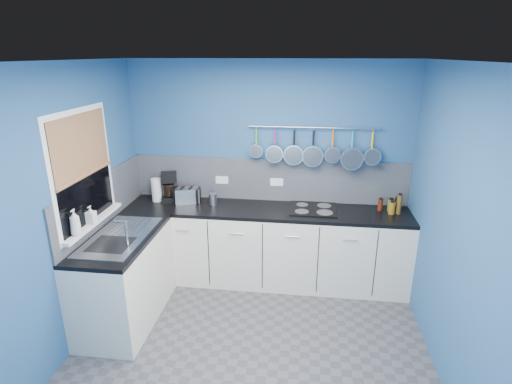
% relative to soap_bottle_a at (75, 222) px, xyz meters
% --- Properties ---
extents(floor, '(3.20, 3.00, 0.02)m').
position_rel_soap_bottle_a_xyz_m(floor, '(1.53, 0.02, -1.18)').
color(floor, '#47474C').
rests_on(floor, ground).
extents(ceiling, '(3.20, 3.00, 0.02)m').
position_rel_soap_bottle_a_xyz_m(ceiling, '(1.53, 0.02, 1.34)').
color(ceiling, white).
rests_on(ceiling, ground).
extents(wall_back, '(3.20, 0.02, 2.50)m').
position_rel_soap_bottle_a_xyz_m(wall_back, '(1.53, 1.53, 0.08)').
color(wall_back, '#265182').
rests_on(wall_back, ground).
extents(wall_front, '(3.20, 0.02, 2.50)m').
position_rel_soap_bottle_a_xyz_m(wall_front, '(1.53, -1.49, 0.08)').
color(wall_front, '#265182').
rests_on(wall_front, ground).
extents(wall_left, '(0.02, 3.00, 2.50)m').
position_rel_soap_bottle_a_xyz_m(wall_left, '(-0.08, 0.02, 0.08)').
color(wall_left, '#265182').
rests_on(wall_left, ground).
extents(wall_right, '(0.02, 3.00, 2.50)m').
position_rel_soap_bottle_a_xyz_m(wall_right, '(3.14, 0.02, 0.08)').
color(wall_right, '#265182').
rests_on(wall_right, ground).
extents(backsplash_back, '(3.20, 0.02, 0.50)m').
position_rel_soap_bottle_a_xyz_m(backsplash_back, '(1.53, 1.50, -0.02)').
color(backsplash_back, gray).
rests_on(backsplash_back, wall_back).
extents(backsplash_left, '(0.02, 1.80, 0.50)m').
position_rel_soap_bottle_a_xyz_m(backsplash_left, '(-0.06, 0.62, -0.02)').
color(backsplash_left, gray).
rests_on(backsplash_left, wall_left).
extents(cabinet_run_back, '(3.20, 0.60, 0.86)m').
position_rel_soap_bottle_a_xyz_m(cabinet_run_back, '(1.53, 1.22, -0.74)').
color(cabinet_run_back, silver).
rests_on(cabinet_run_back, ground).
extents(worktop_back, '(3.20, 0.60, 0.04)m').
position_rel_soap_bottle_a_xyz_m(worktop_back, '(1.53, 1.22, -0.29)').
color(worktop_back, black).
rests_on(worktop_back, cabinet_run_back).
extents(cabinet_run_left, '(0.60, 1.20, 0.86)m').
position_rel_soap_bottle_a_xyz_m(cabinet_run_left, '(0.23, 0.32, -0.74)').
color(cabinet_run_left, silver).
rests_on(cabinet_run_left, ground).
extents(worktop_left, '(0.60, 1.20, 0.04)m').
position_rel_soap_bottle_a_xyz_m(worktop_left, '(0.23, 0.32, -0.29)').
color(worktop_left, black).
rests_on(worktop_left, cabinet_run_left).
extents(window_frame, '(0.01, 1.00, 1.10)m').
position_rel_soap_bottle_a_xyz_m(window_frame, '(-0.05, 0.32, 0.38)').
color(window_frame, white).
rests_on(window_frame, wall_left).
extents(window_glass, '(0.01, 0.90, 1.00)m').
position_rel_soap_bottle_a_xyz_m(window_glass, '(-0.04, 0.32, 0.38)').
color(window_glass, black).
rests_on(window_glass, wall_left).
extents(bamboo_blind, '(0.01, 0.90, 0.55)m').
position_rel_soap_bottle_a_xyz_m(bamboo_blind, '(-0.03, 0.32, 0.61)').
color(bamboo_blind, '#A76E4A').
rests_on(bamboo_blind, wall_left).
extents(window_sill, '(0.10, 0.98, 0.03)m').
position_rel_soap_bottle_a_xyz_m(window_sill, '(-0.02, 0.32, -0.13)').
color(window_sill, white).
rests_on(window_sill, wall_left).
extents(sink_unit, '(0.50, 0.95, 0.01)m').
position_rel_soap_bottle_a_xyz_m(sink_unit, '(0.23, 0.32, -0.27)').
color(sink_unit, silver).
rests_on(sink_unit, worktop_left).
extents(mixer_tap, '(0.12, 0.08, 0.26)m').
position_rel_soap_bottle_a_xyz_m(mixer_tap, '(0.39, 0.14, -0.14)').
color(mixer_tap, silver).
rests_on(mixer_tap, worktop_left).
extents(socket_left, '(0.15, 0.01, 0.09)m').
position_rel_soap_bottle_a_xyz_m(socket_left, '(0.98, 1.49, -0.04)').
color(socket_left, white).
rests_on(socket_left, backsplash_back).
extents(socket_right, '(0.15, 0.01, 0.09)m').
position_rel_soap_bottle_a_xyz_m(socket_right, '(1.63, 1.49, -0.04)').
color(socket_right, white).
rests_on(socket_right, backsplash_back).
extents(pot_rail, '(1.45, 0.02, 0.02)m').
position_rel_soap_bottle_a_xyz_m(pot_rail, '(2.03, 1.47, 0.61)').
color(pot_rail, silver).
rests_on(pot_rail, wall_back).
extents(soap_bottle_a, '(0.10, 0.10, 0.24)m').
position_rel_soap_bottle_a_xyz_m(soap_bottle_a, '(0.00, 0.00, 0.00)').
color(soap_bottle_a, white).
rests_on(soap_bottle_a, window_sill).
extents(soap_bottle_b, '(0.08, 0.08, 0.17)m').
position_rel_soap_bottle_a_xyz_m(soap_bottle_b, '(0.00, 0.26, -0.03)').
color(soap_bottle_b, white).
rests_on(soap_bottle_b, window_sill).
extents(paper_towel, '(0.12, 0.12, 0.27)m').
position_rel_soap_bottle_a_xyz_m(paper_towel, '(0.23, 1.31, -0.13)').
color(paper_towel, white).
rests_on(paper_towel, worktop_back).
extents(coffee_maker, '(0.24, 0.26, 0.33)m').
position_rel_soap_bottle_a_xyz_m(coffee_maker, '(0.38, 1.34, -0.10)').
color(coffee_maker, black).
rests_on(coffee_maker, worktop_back).
extents(toaster, '(0.31, 0.24, 0.18)m').
position_rel_soap_bottle_a_xyz_m(toaster, '(0.60, 1.30, -0.18)').
color(toaster, silver).
rests_on(toaster, worktop_back).
extents(canister, '(0.12, 0.12, 0.13)m').
position_rel_soap_bottle_a_xyz_m(canister, '(0.91, 1.27, -0.20)').
color(canister, silver).
rests_on(canister, worktop_back).
extents(hob, '(0.51, 0.45, 0.01)m').
position_rel_soap_bottle_a_xyz_m(hob, '(2.06, 1.26, -0.26)').
color(hob, black).
rests_on(hob, worktop_back).
extents(pan_0, '(0.15, 0.09, 0.34)m').
position_rel_soap_bottle_a_xyz_m(pan_0, '(1.40, 1.46, 0.44)').
color(pan_0, silver).
rests_on(pan_0, pot_rail).
extents(pan_1, '(0.20, 0.11, 0.39)m').
position_rel_soap_bottle_a_xyz_m(pan_1, '(1.61, 1.46, 0.42)').
color(pan_1, silver).
rests_on(pan_1, pot_rail).
extents(pan_2, '(0.23, 0.07, 0.42)m').
position_rel_soap_bottle_a_xyz_m(pan_2, '(1.82, 1.46, 0.40)').
color(pan_2, silver).
rests_on(pan_2, pot_rail).
extents(pan_3, '(0.24, 0.08, 0.43)m').
position_rel_soap_bottle_a_xyz_m(pan_3, '(2.03, 1.46, 0.40)').
color(pan_3, silver).
rests_on(pan_3, pot_rail).
extents(pan_4, '(0.18, 0.12, 0.37)m').
position_rel_soap_bottle_a_xyz_m(pan_4, '(2.24, 1.46, 0.43)').
color(pan_4, silver).
rests_on(pan_4, pot_rail).
extents(pan_5, '(0.25, 0.12, 0.44)m').
position_rel_soap_bottle_a_xyz_m(pan_5, '(2.45, 1.46, 0.39)').
color(pan_5, silver).
rests_on(pan_5, pot_rail).
extents(pan_6, '(0.19, 0.13, 0.38)m').
position_rel_soap_bottle_a_xyz_m(pan_6, '(2.67, 1.46, 0.42)').
color(pan_6, silver).
rests_on(pan_6, pot_rail).
extents(condiment_0, '(0.05, 0.05, 0.15)m').
position_rel_soap_bottle_a_xyz_m(condiment_0, '(2.97, 1.32, -0.19)').
color(condiment_0, black).
rests_on(condiment_0, worktop_back).
extents(condiment_1, '(0.06, 0.06, 0.13)m').
position_rel_soap_bottle_a_xyz_m(condiment_1, '(2.90, 1.32, -0.20)').
color(condiment_1, '#3F721E').
rests_on(condiment_1, worktop_back).
extents(condiment_2, '(0.06, 0.06, 0.13)m').
position_rel_soap_bottle_a_xyz_m(condiment_2, '(2.80, 1.33, -0.21)').
color(condiment_2, '#4C190C').
rests_on(condiment_2, worktop_back).
extents(condiment_3, '(0.06, 0.06, 0.21)m').
position_rel_soap_bottle_a_xyz_m(condiment_3, '(2.98, 1.25, -0.16)').
color(condiment_3, brown).
rests_on(condiment_3, worktop_back).
extents(condiment_4, '(0.07, 0.07, 0.14)m').
position_rel_soap_bottle_a_xyz_m(condiment_4, '(2.90, 1.23, -0.20)').
color(condiment_4, '#8C5914').
rests_on(condiment_4, worktop_back).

